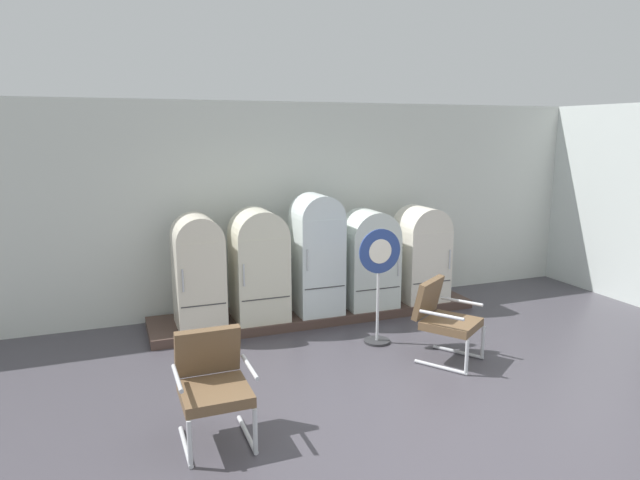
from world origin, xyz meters
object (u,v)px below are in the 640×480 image
(armchair_right, at_px, (444,316))
(sign_stand, at_px, (379,284))
(refrigerator_0, at_px, (198,268))
(armchair_left, at_px, (213,381))
(refrigerator_3, at_px, (369,257))
(refrigerator_2, at_px, (317,250))
(refrigerator_4, at_px, (421,251))
(refrigerator_1, at_px, (259,262))

(armchair_right, relative_size, sign_stand, 0.64)
(refrigerator_0, height_order, armchair_left, refrigerator_0)
(refrigerator_0, relative_size, armchair_right, 1.55)
(refrigerator_3, bearing_deg, refrigerator_2, -179.39)
(refrigerator_0, xyz_separation_m, refrigerator_4, (3.22, -0.02, -0.04))
(refrigerator_0, height_order, refrigerator_3, refrigerator_0)
(refrigerator_1, height_order, refrigerator_4, refrigerator_1)
(refrigerator_1, bearing_deg, armchair_right, -47.26)
(refrigerator_0, relative_size, armchair_left, 1.55)
(sign_stand, bearing_deg, refrigerator_3, 70.18)
(sign_stand, bearing_deg, armchair_left, -147.84)
(refrigerator_1, xyz_separation_m, armchair_right, (1.66, -1.79, -0.37))
(armchair_right, bearing_deg, refrigerator_1, 132.74)
(refrigerator_4, distance_m, armchair_right, 1.98)
(refrigerator_0, bearing_deg, armchair_right, -36.54)
(refrigerator_2, height_order, sign_stand, refrigerator_2)
(refrigerator_0, bearing_deg, refrigerator_2, -1.41)
(refrigerator_4, height_order, armchair_right, refrigerator_4)
(armchair_left, height_order, armchair_right, same)
(armchair_right, height_order, sign_stand, sign_stand)
(armchair_left, bearing_deg, refrigerator_3, 43.20)
(refrigerator_0, height_order, refrigerator_2, refrigerator_2)
(armchair_left, bearing_deg, refrigerator_4, 35.54)
(refrigerator_0, bearing_deg, refrigerator_1, -0.93)
(refrigerator_0, xyz_separation_m, armchair_right, (2.44, -1.81, -0.36))
(refrigerator_0, xyz_separation_m, sign_stand, (1.98, -1.09, -0.12))
(refrigerator_3, bearing_deg, armchair_left, -136.80)
(refrigerator_3, xyz_separation_m, refrigerator_4, (0.85, 0.01, 0.01))
(armchair_right, bearing_deg, sign_stand, 122.76)
(refrigerator_3, height_order, armchair_left, refrigerator_3)
(armchair_right, bearing_deg, armchair_left, -165.39)
(refrigerator_1, distance_m, armchair_left, 2.75)
(armchair_left, bearing_deg, refrigerator_1, 66.93)
(refrigerator_1, distance_m, refrigerator_2, 0.81)
(refrigerator_2, xyz_separation_m, refrigerator_4, (1.63, 0.02, -0.14))
(refrigerator_2, xyz_separation_m, armchair_right, (0.86, -1.77, -0.47))
(armchair_right, bearing_deg, refrigerator_0, 143.46)
(refrigerator_2, bearing_deg, refrigerator_0, 178.59)
(refrigerator_2, bearing_deg, armchair_left, -126.98)
(refrigerator_3, relative_size, sign_stand, 0.96)
(armchair_left, height_order, sign_stand, sign_stand)
(refrigerator_3, distance_m, refrigerator_4, 0.85)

